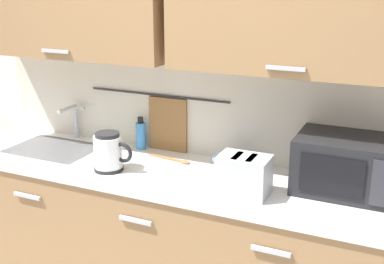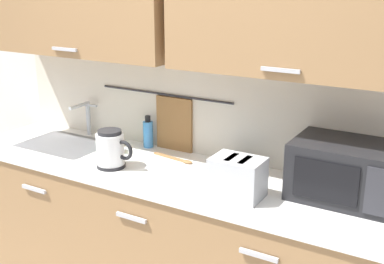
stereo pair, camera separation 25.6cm
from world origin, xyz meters
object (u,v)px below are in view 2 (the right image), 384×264
object	(u,v)px
electric_kettle	(111,149)
wooden_spoon	(177,159)
toaster	(238,177)
microwave	(344,171)
mug_near_sink	(112,144)
dish_soap_bottle	(148,133)
mixing_bowl	(232,165)

from	to	relation	value
electric_kettle	wooden_spoon	world-z (taller)	electric_kettle
electric_kettle	toaster	bearing A→B (deg)	0.49
microwave	mug_near_sink	xyz separation A→B (m)	(-1.33, -0.05, -0.09)
dish_soap_bottle	wooden_spoon	xyz separation A→B (m)	(0.27, -0.11, -0.08)
microwave	dish_soap_bottle	distance (m)	1.21
electric_kettle	dish_soap_bottle	distance (m)	0.37
electric_kettle	wooden_spoon	xyz separation A→B (m)	(0.25, 0.27, -0.10)
mixing_bowl	wooden_spoon	xyz separation A→B (m)	(-0.35, 0.01, -0.04)
dish_soap_bottle	toaster	distance (m)	0.85
dish_soap_bottle	mug_near_sink	distance (m)	0.23
toaster	mixing_bowl	bearing A→B (deg)	120.73
electric_kettle	wooden_spoon	bearing A→B (deg)	46.59
mug_near_sink	wooden_spoon	distance (m)	0.42
electric_kettle	mug_near_sink	bearing A→B (deg)	129.08
microwave	electric_kettle	world-z (taller)	microwave
dish_soap_bottle	mug_near_sink	xyz separation A→B (m)	(-0.13, -0.18, -0.04)
toaster	wooden_spoon	bearing A→B (deg)	152.26
electric_kettle	mug_near_sink	distance (m)	0.25
wooden_spoon	microwave	bearing A→B (deg)	-1.64
microwave	dish_soap_bottle	bearing A→B (deg)	173.73
microwave	mixing_bowl	world-z (taller)	microwave
microwave	dish_soap_bottle	xyz separation A→B (m)	(-1.20, 0.13, -0.05)
mug_near_sink	mixing_bowl	xyz separation A→B (m)	(0.76, 0.07, -0.00)
mixing_bowl	electric_kettle	bearing A→B (deg)	-156.91
microwave	mug_near_sink	size ratio (longest dim) A/B	3.83
mixing_bowl	wooden_spoon	bearing A→B (deg)	178.16
dish_soap_bottle	toaster	size ratio (longest dim) A/B	0.77
dish_soap_bottle	wooden_spoon	size ratio (longest dim) A/B	0.71
dish_soap_bottle	wooden_spoon	distance (m)	0.30
microwave	wooden_spoon	distance (m)	0.93
electric_kettle	dish_soap_bottle	size ratio (longest dim) A/B	1.16
microwave	mixing_bowl	xyz separation A→B (m)	(-0.58, 0.02, -0.09)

